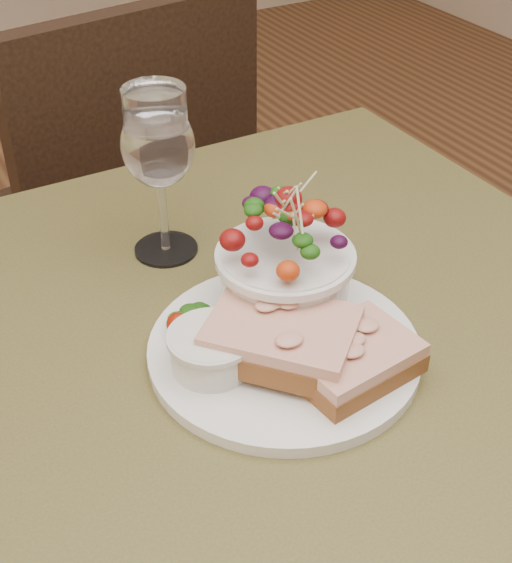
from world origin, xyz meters
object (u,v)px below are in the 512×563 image
cafe_table (265,420)px  chair_far (114,297)px  sandwich_front (353,358)px  wine_glass (158,150)px  ramekin (212,349)px  dinner_plate (284,349)px  sandwich_back (282,337)px  salad_bowl (285,254)px

cafe_table → chair_far: 0.81m
sandwich_front → wine_glass: wine_glass is taller
ramekin → wine_glass: size_ratio=0.41×
dinner_plate → ramekin: (-0.07, 0.01, 0.03)m
cafe_table → chair_far: chair_far is taller
ramekin → chair_far: bearing=79.3°
sandwich_front → wine_glass: size_ratio=0.67×
sandwich_back → salad_bowl: 0.09m
ramekin → salad_bowl: 0.12m
sandwich_front → sandwich_back: (-0.05, 0.05, 0.01)m
cafe_table → ramekin: size_ratio=11.02×
chair_far → dinner_plate: chair_far is taller
dinner_plate → sandwich_back: size_ratio=1.57×
cafe_table → salad_bowl: 0.18m
dinner_plate → sandwich_back: sandwich_back is taller
cafe_table → chair_far: bearing=84.0°
sandwich_front → ramekin: bearing=140.2°
salad_bowl → dinner_plate: bearing=-121.1°
chair_far → dinner_plate: 0.88m
cafe_table → ramekin: ramekin is taller
wine_glass → cafe_table: bearing=-85.0°
salad_bowl → wine_glass: bearing=109.3°
chair_far → salad_bowl: chair_far is taller
dinner_plate → wine_glass: size_ratio=1.44×
cafe_table → salad_bowl: size_ratio=6.30×
dinner_plate → chair_far: bearing=84.7°
ramekin → salad_bowl: salad_bowl is taller
dinner_plate → wine_glass: bearing=96.5°
dinner_plate → ramekin: ramekin is taller
sandwich_back → ramekin: (-0.06, 0.02, -0.01)m
chair_far → wine_glass: (-0.09, -0.54, 0.58)m
chair_far → ramekin: 0.90m
dinner_plate → salad_bowl: 0.09m
cafe_table → sandwich_front: 0.16m
sandwich_back → wine_glass: size_ratio=0.92×
cafe_table → sandwich_back: bearing=-97.8°
wine_glass → sandwich_front: bearing=-78.0°
chair_far → ramekin: bearing=70.1°
cafe_table → salad_bowl: salad_bowl is taller
chair_far → dinner_plate: (-0.07, -0.75, 0.46)m
sandwich_front → ramekin: ramekin is taller
chair_far → sandwich_front: bearing=78.2°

